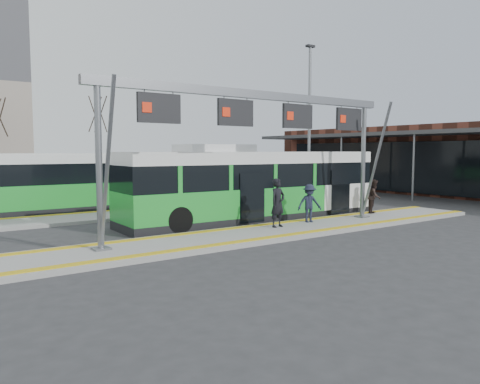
{
  "coord_description": "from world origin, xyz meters",
  "views": [
    {
      "loc": [
        -11.23,
        -13.51,
        3.13
      ],
      "look_at": [
        0.63,
        3.0,
        1.35
      ],
      "focal_mm": 35.0,
      "sensor_mm": 36.0,
      "label": 1
    }
  ],
  "objects_px": {
    "passenger_a": "(278,203)",
    "passenger_c": "(309,203)",
    "passenger_b": "(374,196)",
    "hero_bus": "(253,186)",
    "gantry": "(262,120)"
  },
  "relations": [
    {
      "from": "passenger_a",
      "to": "passenger_b",
      "type": "height_order",
      "value": "passenger_a"
    },
    {
      "from": "passenger_a",
      "to": "passenger_b",
      "type": "distance_m",
      "value": 6.49
    },
    {
      "from": "hero_bus",
      "to": "passenger_c",
      "type": "height_order",
      "value": "hero_bus"
    },
    {
      "from": "passenger_a",
      "to": "hero_bus",
      "type": "bearing_deg",
      "value": 64.22
    },
    {
      "from": "passenger_a",
      "to": "passenger_b",
      "type": "relative_size",
      "value": 1.18
    },
    {
      "from": "passenger_a",
      "to": "passenger_c",
      "type": "bearing_deg",
      "value": -2.3
    },
    {
      "from": "hero_bus",
      "to": "passenger_c",
      "type": "bearing_deg",
      "value": -66.98
    },
    {
      "from": "gantry",
      "to": "passenger_a",
      "type": "xyz_separation_m",
      "value": [
        0.96,
        0.17,
        -3.19
      ]
    },
    {
      "from": "hero_bus",
      "to": "passenger_a",
      "type": "bearing_deg",
      "value": -106.23
    },
    {
      "from": "passenger_c",
      "to": "passenger_a",
      "type": "bearing_deg",
      "value": -151.44
    },
    {
      "from": "passenger_b",
      "to": "hero_bus",
      "type": "bearing_deg",
      "value": 129.38
    },
    {
      "from": "passenger_a",
      "to": "passenger_c",
      "type": "xyz_separation_m",
      "value": [
        1.89,
        0.18,
        -0.16
      ]
    },
    {
      "from": "passenger_a",
      "to": "passenger_c",
      "type": "distance_m",
      "value": 1.9
    },
    {
      "from": "hero_bus",
      "to": "passenger_b",
      "type": "distance_m",
      "value": 6.06
    },
    {
      "from": "passenger_b",
      "to": "passenger_c",
      "type": "xyz_separation_m",
      "value": [
        -4.58,
        -0.29,
        -0.01
      ]
    }
  ]
}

